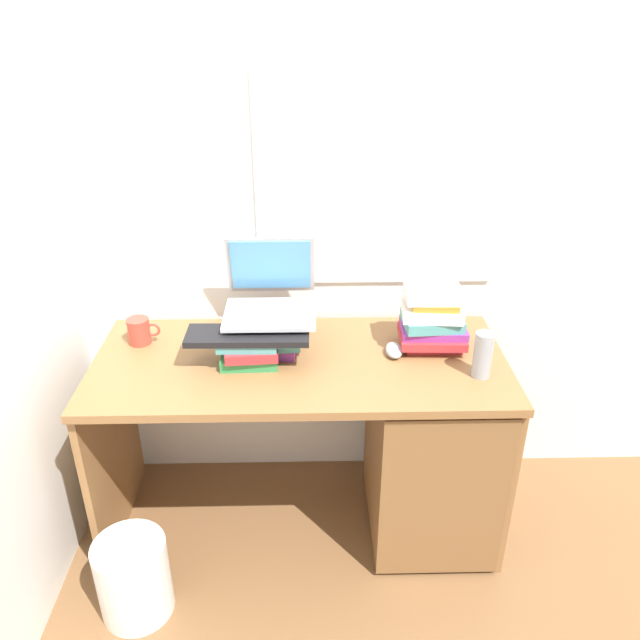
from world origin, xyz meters
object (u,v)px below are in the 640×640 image
(book_stack_side, at_px, (432,320))
(computer_mouse, at_px, (394,350))
(wastebasket, at_px, (134,578))
(desk, at_px, (401,439))
(keyboard, at_px, (248,335))
(mug, at_px, (140,331))
(book_stack_tall, at_px, (270,333))
(water_bottle, at_px, (483,355))
(book_stack_keyboard_riser, at_px, (250,351))
(laptop, at_px, (270,293))

(book_stack_side, xyz_separation_m, computer_mouse, (-0.14, -0.06, -0.09))
(wastebasket, bearing_deg, book_stack_side, 25.64)
(desk, relative_size, book_stack_side, 6.03)
(keyboard, relative_size, mug, 3.52)
(book_stack_side, xyz_separation_m, keyboard, (-0.65, -0.11, 0.00))
(desk, height_order, book_stack_tall, book_stack_tall)
(mug, height_order, water_bottle, water_bottle)
(desk, relative_size, water_bottle, 9.03)
(computer_mouse, bearing_deg, book_stack_side, 23.01)
(book_stack_tall, distance_m, book_stack_side, 0.59)
(book_stack_keyboard_riser, distance_m, mug, 0.44)
(desk, distance_m, book_stack_side, 0.47)
(desk, relative_size, book_stack_tall, 6.18)
(computer_mouse, height_order, water_bottle, water_bottle)
(book_stack_tall, bearing_deg, book_stack_side, 1.09)
(keyboard, bearing_deg, book_stack_tall, 55.40)
(mug, relative_size, wastebasket, 0.41)
(laptop, xyz_separation_m, water_bottle, (0.71, -0.26, -0.11))
(keyboard, bearing_deg, computer_mouse, 6.35)
(book_stack_side, bearing_deg, mug, 177.37)
(book_stack_keyboard_riser, distance_m, computer_mouse, 0.51)
(water_bottle, bearing_deg, book_stack_tall, 164.81)
(desk, xyz_separation_m, keyboard, (-0.55, 0.00, 0.45))
(wastebasket, bearing_deg, desk, 22.48)
(mug, bearing_deg, laptop, 0.62)
(book_stack_keyboard_riser, height_order, water_bottle, water_bottle)
(keyboard, distance_m, mug, 0.45)
(book_stack_tall, relative_size, book_stack_keyboard_riser, 1.13)
(keyboard, bearing_deg, book_stack_keyboard_riser, 37.91)
(laptop, height_order, wastebasket, laptop)
(computer_mouse, bearing_deg, water_bottle, -28.01)
(desk, height_order, wastebasket, desk)
(desk, distance_m, book_stack_tall, 0.64)
(book_stack_keyboard_riser, relative_size, wastebasket, 0.71)
(computer_mouse, xyz_separation_m, water_bottle, (0.27, -0.15, 0.06))
(book_stack_tall, xyz_separation_m, computer_mouse, (0.44, -0.05, -0.05))
(book_stack_side, distance_m, mug, 1.07)
(desk, xyz_separation_m, laptop, (-0.48, 0.17, 0.53))
(desk, bearing_deg, water_bottle, -21.58)
(book_stack_side, bearing_deg, computer_mouse, -156.99)
(desk, relative_size, book_stack_keyboard_riser, 6.98)
(laptop, bearing_deg, book_stack_tall, -91.98)
(laptop, bearing_deg, mug, -179.38)
(book_stack_keyboard_riser, xyz_separation_m, mug, (-0.42, 0.16, -0.00))
(desk, xyz_separation_m, mug, (-0.96, 0.16, 0.39))
(book_stack_keyboard_riser, relative_size, water_bottle, 1.29)
(book_stack_keyboard_riser, bearing_deg, book_stack_side, 9.33)
(computer_mouse, bearing_deg, wastebasket, -153.95)
(book_stack_tall, distance_m, laptop, 0.14)
(book_stack_keyboard_riser, distance_m, book_stack_side, 0.66)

